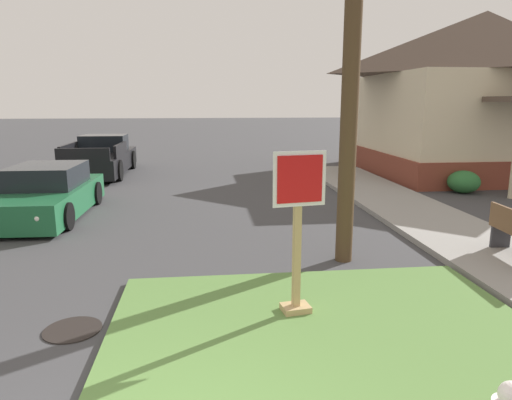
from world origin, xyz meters
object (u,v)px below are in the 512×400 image
at_px(stop_sign, 297,238).
at_px(manhole_cover, 73,330).
at_px(pickup_truck_black, 101,159).
at_px(parked_sedan_green, 47,195).

distance_m(stop_sign, manhole_cover, 3.02).
distance_m(stop_sign, pickup_truck_black, 13.82).
bearing_deg(parked_sedan_green, manhole_cover, -70.27).
bearing_deg(manhole_cover, stop_sign, 0.86).
bearing_deg(parked_sedan_green, pickup_truck_black, 90.75).
bearing_deg(pickup_truck_black, stop_sign, -68.33).
height_order(stop_sign, pickup_truck_black, stop_sign).
bearing_deg(pickup_truck_black, manhole_cover, -79.94).
height_order(parked_sedan_green, pickup_truck_black, pickup_truck_black).
xyz_separation_m(stop_sign, parked_sedan_green, (-5.01, 6.08, -0.54)).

